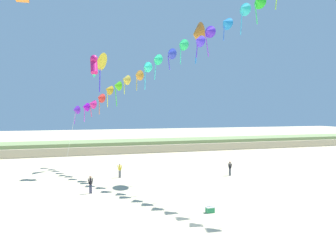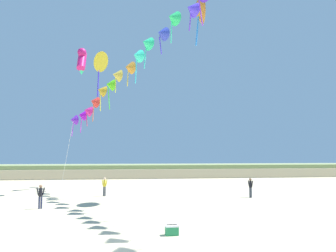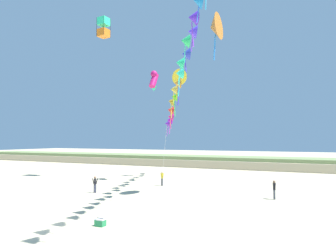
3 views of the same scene
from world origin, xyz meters
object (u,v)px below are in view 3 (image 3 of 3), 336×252
at_px(large_kite_high_solo, 104,28).
at_px(person_near_left, 274,188).
at_px(large_kite_mid_trail, 154,80).
at_px(large_kite_low_lead, 178,77).
at_px(person_near_right, 95,183).
at_px(person_mid_center, 162,177).
at_px(beach_cooler, 100,222).
at_px(large_kite_outer_drift, 215,27).

bearing_deg(large_kite_high_solo, person_near_left, -12.93).
xyz_separation_m(large_kite_mid_trail, large_kite_high_solo, (-7.22, -0.36, 7.45)).
xyz_separation_m(large_kite_low_lead, large_kite_mid_trail, (-1.28, -4.54, -1.13)).
xyz_separation_m(person_near_right, large_kite_high_solo, (-5.70, 8.59, 18.70)).
bearing_deg(person_mid_center, beach_cooler, -77.41).
distance_m(large_kite_low_lead, large_kite_mid_trail, 4.86).
relative_size(person_mid_center, large_kite_low_lead, 0.31).
relative_size(person_near_left, person_near_right, 1.02).
relative_size(person_near_left, large_kite_outer_drift, 0.38).
bearing_deg(large_kite_outer_drift, person_near_left, 16.16).
height_order(person_mid_center, large_kite_mid_trail, large_kite_mid_trail).
xyz_separation_m(person_mid_center, beach_cooler, (3.36, -15.06, -0.68)).
relative_size(large_kite_high_solo, beach_cooler, 4.36).
bearing_deg(large_kite_outer_drift, large_kite_mid_trail, 145.06).
height_order(person_mid_center, large_kite_low_lead, large_kite_low_lead).
distance_m(person_near_left, large_kite_outer_drift, 14.73).
relative_size(person_mid_center, beach_cooler, 2.68).
xyz_separation_m(person_near_right, large_kite_low_lead, (2.81, 13.49, 12.38)).
bearing_deg(large_kite_low_lead, person_near_right, -101.76).
bearing_deg(large_kite_low_lead, person_near_left, -37.52).
distance_m(person_near_right, large_kite_high_solo, 21.35).
distance_m(person_near_right, person_mid_center, 7.53).
height_order(person_near_right, large_kite_low_lead, large_kite_low_lead).
height_order(large_kite_low_lead, large_kite_mid_trail, large_kite_low_lead).
bearing_deg(person_near_left, person_near_right, -166.59).
xyz_separation_m(person_near_left, person_near_right, (-15.55, -3.71, -0.02)).
xyz_separation_m(person_near_left, beach_cooler, (-8.35, -12.28, -0.69)).
bearing_deg(person_mid_center, large_kite_outer_drift, -30.04).
bearing_deg(large_kite_high_solo, person_near_right, -56.44).
bearing_deg(person_near_right, large_kite_outer_drift, 12.23).
bearing_deg(large_kite_low_lead, large_kite_high_solo, -150.04).
height_order(person_near_left, large_kite_low_lead, large_kite_low_lead).
height_order(person_near_right, large_kite_mid_trail, large_kite_mid_trail).
distance_m(person_near_left, beach_cooler, 14.87).
relative_size(person_mid_center, large_kite_mid_trail, 0.62).
bearing_deg(large_kite_mid_trail, large_kite_high_solo, -177.16).
bearing_deg(large_kite_mid_trail, large_kite_outer_drift, -34.94).
bearing_deg(large_kite_outer_drift, person_mid_center, 149.96).
height_order(person_mid_center, large_kite_high_solo, large_kite_high_solo).
distance_m(large_kite_high_solo, beach_cooler, 28.92).
bearing_deg(large_kite_outer_drift, beach_cooler, -108.86).
height_order(large_kite_high_solo, large_kite_outer_drift, large_kite_high_solo).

